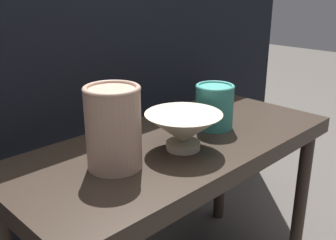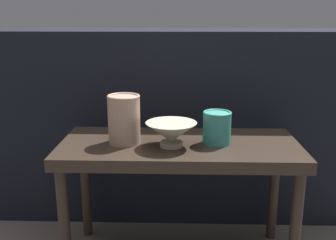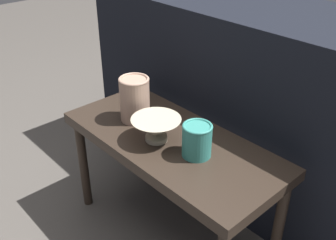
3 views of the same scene
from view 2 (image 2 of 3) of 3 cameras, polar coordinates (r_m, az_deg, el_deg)
table at (r=1.34m, az=1.63°, el=-5.43°), size 0.80×0.36×0.44m
couch_backdrop at (r=1.81m, az=1.68°, el=0.29°), size 1.54×0.50×0.80m
bowl at (r=1.27m, az=0.45°, el=-1.86°), size 0.17×0.17×0.08m
vase_textured_left at (r=1.31m, az=-6.42°, el=0.24°), size 0.11×0.11×0.16m
vase_colorful_right at (r=1.31m, az=7.09°, el=-1.01°), size 0.09×0.09×0.11m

